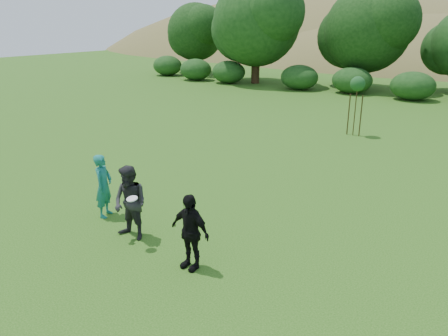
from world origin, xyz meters
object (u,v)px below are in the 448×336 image
at_px(player_grey, 130,203).
at_px(player_black, 190,232).
at_px(sapling, 358,86).
at_px(player_teal, 104,186).

xyz_separation_m(player_grey, player_black, (2.12, -0.26, -0.08)).
xyz_separation_m(player_grey, sapling, (1.15, 13.71, 1.45)).
distance_m(player_grey, player_black, 2.14).
height_order(player_teal, player_grey, player_grey).
xyz_separation_m(player_teal, player_grey, (1.63, -0.54, 0.05)).
relative_size(player_grey, sapling, 0.68).
bearing_deg(player_black, player_teal, 170.91).
relative_size(player_teal, player_grey, 0.94).
distance_m(player_black, sapling, 14.09).
bearing_deg(sapling, player_grey, -94.79).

